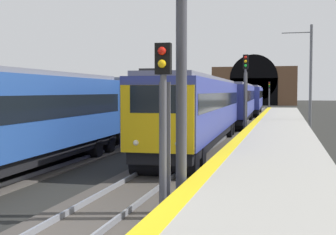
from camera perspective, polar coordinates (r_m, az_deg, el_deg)
The scene contains 10 objects.
platform_right at distance 9.14m, azimuth 11.23°, elevation -13.96°, with size 112.00×3.85×0.97m, color #9E9B93.
platform_right_edge_strip at distance 9.25m, azimuth 0.67°, elevation -10.55°, with size 112.00×0.50×0.01m, color yellow.
train_main_approaching at distance 44.77m, azimuth 8.42°, elevation 2.03°, with size 58.13×3.27×3.92m.
train_adjacent_platform at distance 25.46m, azimuth -8.05°, elevation 1.16°, with size 38.46×3.40×4.86m.
railway_signal_near at distance 11.19m, azimuth -0.56°, elevation 0.18°, with size 0.39×0.38×4.34m.
railway_signal_mid at distance 34.26m, azimuth 9.51°, elevation 3.74°, with size 0.39×0.38×5.85m.
railway_signal_far at distance 84.29m, azimuth 12.36°, elevation 3.03°, with size 0.39×0.38×4.90m.
overhead_signal_gantry at distance 13.67m, azimuth -17.84°, elevation 12.89°, with size 0.70×9.40×7.21m.
tunnel_portal at distance 108.12m, azimuth 10.53°, elevation 3.86°, with size 2.56×19.22×11.56m.
catenary_mast_near at distance 38.27m, azimuth 17.11°, elevation 4.82°, with size 0.22×2.38×8.41m.
Camera 1 is at (-8.73, -4.58, 3.18)m, focal length 49.49 mm.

